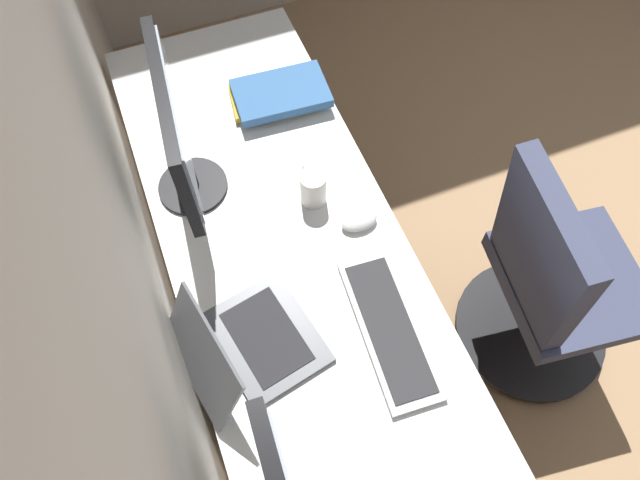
% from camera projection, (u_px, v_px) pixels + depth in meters
% --- Properties ---
extents(wall_back, '(5.04, 0.10, 2.60)m').
position_uv_depth(wall_back, '(106.00, 370.00, 0.84)').
color(wall_back, beige).
rests_on(wall_back, ground).
extents(desk, '(2.10, 0.64, 0.73)m').
position_uv_depth(desk, '(303.00, 297.00, 1.59)').
color(desk, white).
rests_on(desk, ground).
extents(drawer_pedestal, '(0.40, 0.51, 0.69)m').
position_uv_depth(drawer_pedestal, '(312.00, 374.00, 1.80)').
color(drawer_pedestal, white).
rests_on(drawer_pedestal, ground).
extents(monitor_primary, '(0.48, 0.20, 0.41)m').
position_uv_depth(monitor_primary, '(177.00, 134.00, 1.48)').
color(monitor_primary, black).
rests_on(monitor_primary, desk).
extents(laptop_leftmost, '(0.34, 0.38, 0.22)m').
position_uv_depth(laptop_leftmost, '(242.00, 345.00, 1.40)').
color(laptop_leftmost, '#595B60').
rests_on(laptop_leftmost, desk).
extents(keyboard_main, '(0.43, 0.17, 0.02)m').
position_uv_depth(keyboard_main, '(389.00, 328.00, 1.46)').
color(keyboard_main, silver).
rests_on(keyboard_main, desk).
extents(mouse_spare, '(0.06, 0.10, 0.03)m').
position_uv_depth(mouse_spare, '(359.00, 221.00, 1.61)').
color(mouse_spare, silver).
rests_on(mouse_spare, desk).
extents(book_stack_near, '(0.22, 0.31, 0.06)m').
position_uv_depth(book_stack_near, '(278.00, 94.00, 1.82)').
color(book_stack_near, gold).
rests_on(book_stack_near, desk).
extents(coffee_mug, '(0.11, 0.07, 0.11)m').
position_uv_depth(coffee_mug, '(313.00, 187.00, 1.62)').
color(coffee_mug, silver).
rests_on(coffee_mug, desk).
extents(office_chair, '(0.56, 0.58, 0.97)m').
position_uv_depth(office_chair, '(549.00, 287.00, 1.83)').
color(office_chair, '#383D56').
rests_on(office_chair, ground).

